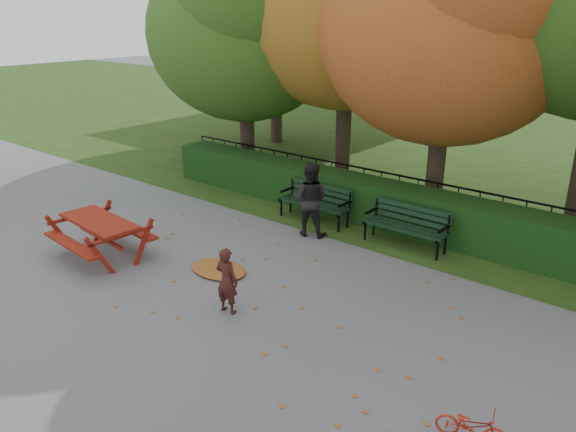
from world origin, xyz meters
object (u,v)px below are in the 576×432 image
Objects in this scene: child at (227,281)px; bicycle at (472,425)px; adult at (310,199)px; bench_right at (407,223)px; picnic_table at (100,228)px; tree_a at (247,18)px; bench_left at (316,200)px; tree_c at (461,6)px.

child reaches higher than bicycle.
adult is at bearing 38.78° from bicycle.
bench_right is 0.90× the size of picnic_table.
adult is 2.01× the size of bicycle.
tree_a is 6.27m from adult.
tree_a is 9.01× the size of bicycle.
bench_left is 0.96m from adult.
picnic_table is 2.41× the size of bicycle.
picnic_table is 7.92m from bicycle.
tree_c is 3.99× the size of picnic_table.
child is (5.32, -6.27, -3.94)m from tree_a.
tree_a reaches higher than bench_left.
tree_c is at bearing 96.70° from bench_right.
bench_left is 7.46m from bicycle.
tree_c reaches higher than bench_left.
tree_a is 4.16× the size of bench_right.
picnic_table is (-4.53, -4.45, 0.11)m from bench_right.
child is (-0.97, -4.39, 0.06)m from bench_right.
tree_c reaches higher than bicycle.
picnic_table is 1.20× the size of adult.
adult is (4.30, -2.68, -3.68)m from tree_a.
picnic_table is at bearing -115.56° from bench_left.
tree_a is 5.89m from bench_left.
tree_c is at bearing 62.22° from picnic_table.
bicycle is at bearing -39.16° from bench_left.
bench_right is at bearing -177.85° from adult.
picnic_table reaches higher than bicycle.
bicycle is at bearing 124.10° from adult.
bicycle is at bearing -62.38° from tree_c.
tree_a is 6.47× the size of child.
bicycle is at bearing 2.77° from picnic_table.
child reaches higher than picnic_table.
tree_c is at bearing -139.15° from adult.
child is 3.74m from adult.
adult is 6.66m from bicycle.
bench_left is (3.89, -1.88, -4.00)m from tree_a.
bench_right is (2.40, 0.00, 0.00)m from bench_left.
adult is (2.54, 3.65, 0.21)m from picnic_table.
adult is (-1.98, -0.80, 0.32)m from bench_right.
tree_c is 4.79× the size of adult.
bench_right is 1.56× the size of child.
bench_left is 1.08× the size of adult.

